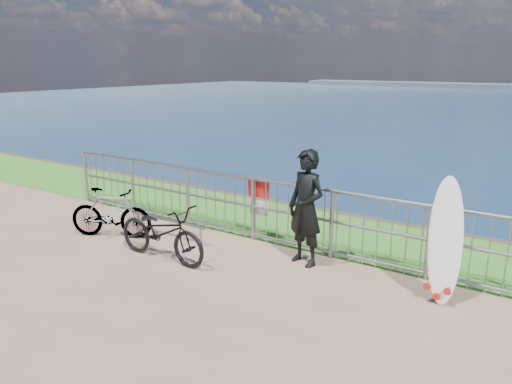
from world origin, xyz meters
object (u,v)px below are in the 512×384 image
Objects in this scene: surfer at (306,208)px; bicycle_near at (161,232)px; bicycle_far at (111,213)px; surfboard at (445,246)px.

surfer reaches higher than bicycle_near.
surfer is 3.56m from bicycle_far.
bicycle_far is at bearing 80.85° from bicycle_near.
surfer is 1.19× the size of bicycle_far.
bicycle_near is at bearing -165.82° from surfboard.
bicycle_far is at bearing -149.80° from surfer.
surfboard reaches higher than bicycle_far.
bicycle_far is at bearing -172.13° from surfboard.
bicycle_near is at bearing -134.01° from surfer.
bicycle_near reaches higher than bicycle_far.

